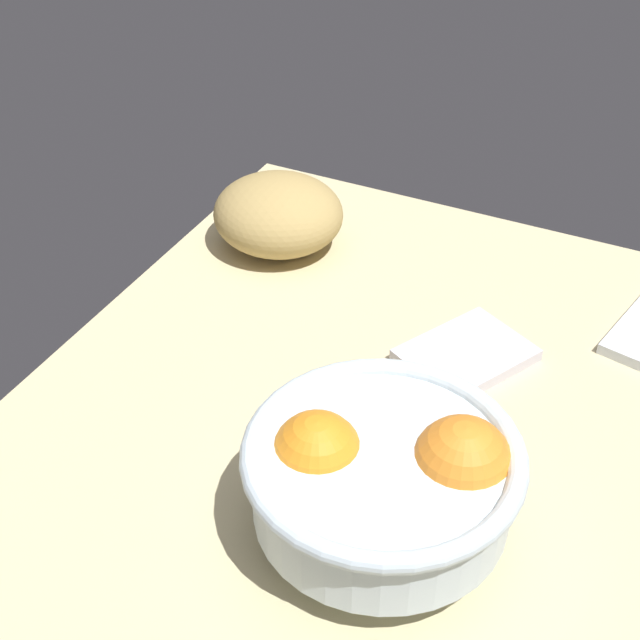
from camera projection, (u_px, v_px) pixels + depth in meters
ground_plane at (375, 424)px, 84.41cm from camera, size 74.48×62.78×3.00cm
fruit_bowl at (385, 475)px, 69.29cm from camera, size 21.10×21.10×10.91cm
bread_loaf at (278, 214)px, 102.96cm from camera, size 16.01×16.75×8.19cm
napkin_folded at (466, 355)px, 88.89cm from camera, size 14.45×13.19×1.26cm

